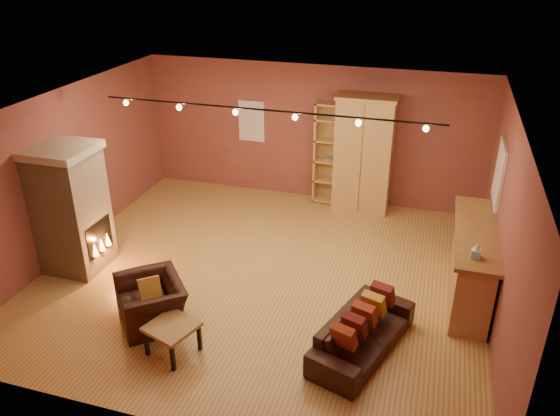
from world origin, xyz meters
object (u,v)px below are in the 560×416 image
(bookcase, at_px, (336,153))
(loveseat, at_px, (363,327))
(armoire, at_px, (364,154))
(bar_counter, at_px, (472,263))
(coffee_table, at_px, (172,329))
(fireplace, at_px, (71,209))
(armchair, at_px, (151,295))

(bookcase, relative_size, loveseat, 1.11)
(bookcase, bearing_deg, loveseat, -73.80)
(armoire, relative_size, bar_counter, 0.99)
(bookcase, xyz_separation_m, coffee_table, (-1.08, -5.27, -0.70))
(fireplace, xyz_separation_m, bookcase, (3.58, 3.74, 0.01))
(bar_counter, distance_m, armchair, 4.77)
(bar_counter, xyz_separation_m, armchair, (-4.34, -1.98, -0.14))
(bar_counter, relative_size, coffee_table, 3.18)
(armoire, relative_size, armchair, 2.00)
(loveseat, relative_size, armchair, 1.62)
(armoire, xyz_separation_m, armchair, (-2.26, -4.55, -0.74))
(bar_counter, height_order, coffee_table, bar_counter)
(armchair, bearing_deg, coffee_table, 7.40)
(armoire, height_order, bar_counter, armoire)
(loveseat, distance_m, armchair, 2.99)
(bookcase, distance_m, bar_counter, 3.86)
(fireplace, distance_m, loveseat, 4.99)
(armchair, relative_size, coffee_table, 1.58)
(bar_counter, relative_size, armchair, 2.01)
(armchair, bearing_deg, loveseat, 53.73)
(armoire, xyz_separation_m, loveseat, (0.73, -4.31, -0.80))
(fireplace, distance_m, armoire, 5.47)
(fireplace, bearing_deg, loveseat, -8.78)
(armoire, bearing_deg, loveseat, -80.42)
(armoire, bearing_deg, coffee_table, -108.11)
(loveseat, xyz_separation_m, coffee_table, (-2.39, -0.77, 0.00))
(loveseat, bearing_deg, armchair, 112.80)
(fireplace, height_order, loveseat, fireplace)
(fireplace, xyz_separation_m, coffee_table, (2.50, -1.53, -0.68))
(fireplace, relative_size, loveseat, 1.11)
(fireplace, xyz_separation_m, armoire, (4.16, 3.55, 0.12))
(bookcase, bearing_deg, fireplace, -133.80)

